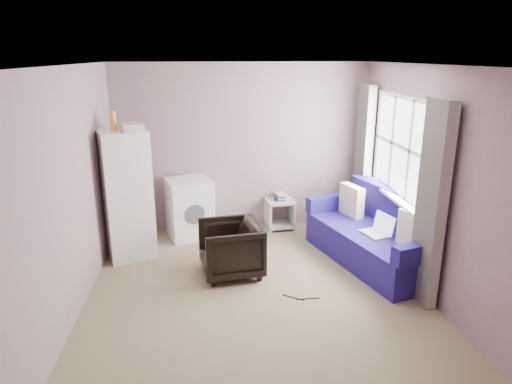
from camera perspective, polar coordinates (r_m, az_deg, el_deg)
room at (r=4.89m, az=0.38°, el=0.82°), size 3.84×4.24×2.54m
armchair at (r=5.59m, az=-3.19°, el=-6.77°), size 0.75×0.79×0.73m
fridge at (r=6.17m, az=-15.86°, el=-0.21°), size 0.75×0.75×1.93m
washing_machine at (r=6.78m, az=-8.31°, el=-1.86°), size 0.75×0.75×0.86m
side_table at (r=7.08m, az=2.96°, el=-2.44°), size 0.45×0.45×0.57m
sofa at (r=6.14m, az=15.05°, el=-5.47°), size 1.46×2.20×0.90m
window_dressing at (r=6.02m, az=16.56°, el=1.75°), size 0.17×2.62×2.18m
floor_cables at (r=5.22m, az=5.63°, el=-13.06°), size 0.40×0.16×0.01m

